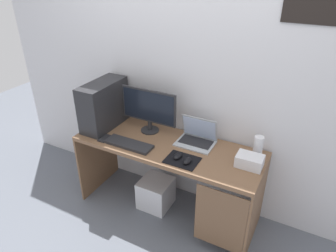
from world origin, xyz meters
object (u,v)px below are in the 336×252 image
at_px(monitor, 149,109).
at_px(mouse_left, 178,156).
at_px(keyboard, 129,144).
at_px(cell_phone, 105,138).
at_px(pc_tower, 104,105).
at_px(mouse_right, 187,161).
at_px(speaker, 258,147).
at_px(projector, 250,161).
at_px(laptop, 197,138).
at_px(subwoofer, 156,193).

distance_m(monitor, mouse_left, 0.54).
xyz_separation_m(keyboard, cell_phone, (-0.25, -0.01, -0.01)).
distance_m(pc_tower, mouse_right, 0.98).
xyz_separation_m(monitor, cell_phone, (-0.28, -0.30, -0.22)).
relative_size(monitor, mouse_right, 5.56).
relative_size(speaker, mouse_right, 1.87).
xyz_separation_m(monitor, projector, (0.95, -0.11, -0.18)).
relative_size(speaker, keyboard, 0.43).
height_order(monitor, speaker, monitor).
distance_m(speaker, mouse_left, 0.64).
height_order(laptop, subwoofer, laptop).
bearing_deg(speaker, mouse_right, -142.72).
distance_m(projector, subwoofer, 1.03).
height_order(projector, keyboard, projector).
bearing_deg(keyboard, projector, 10.43).
height_order(laptop, cell_phone, laptop).
bearing_deg(speaker, keyboard, -161.19).
bearing_deg(projector, keyboard, -169.57).
distance_m(monitor, keyboard, 0.36).
distance_m(speaker, keyboard, 1.06).
bearing_deg(mouse_right, projector, 23.14).
xyz_separation_m(speaker, subwoofer, (-0.84, -0.18, -0.67)).
bearing_deg(projector, cell_phone, -171.15).
bearing_deg(pc_tower, keyboard, -26.31).
xyz_separation_m(pc_tower, speaker, (1.39, 0.15, -0.13)).
height_order(laptop, mouse_right, laptop).
height_order(speaker, keyboard, speaker).
height_order(monitor, mouse_left, monitor).
bearing_deg(speaker, pc_tower, -174.02).
xyz_separation_m(pc_tower, monitor, (0.42, 0.10, 0.01)).
distance_m(pc_tower, laptop, 0.91).
bearing_deg(keyboard, speaker, 18.81).
bearing_deg(cell_phone, mouse_left, 2.50).
bearing_deg(keyboard, monitor, 84.23).
relative_size(pc_tower, mouse_right, 5.21).
distance_m(speaker, projector, 0.17).
bearing_deg(keyboard, cell_phone, -177.57).
distance_m(laptop, mouse_left, 0.29).
xyz_separation_m(projector, keyboard, (-0.98, -0.18, -0.03)).
relative_size(speaker, cell_phone, 1.38).
height_order(laptop, projector, laptop).
bearing_deg(keyboard, mouse_right, -0.53).
bearing_deg(laptop, subwoofer, -155.39).
distance_m(mouse_right, subwoofer, 0.74).
distance_m(laptop, keyboard, 0.58).
relative_size(laptop, subwoofer, 1.11).
bearing_deg(laptop, keyboard, -147.51).
bearing_deg(cell_phone, mouse_right, 0.40).
relative_size(pc_tower, keyboard, 1.19).
xyz_separation_m(mouse_left, mouse_right, (0.10, -0.02, 0.00)).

